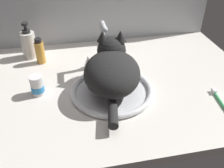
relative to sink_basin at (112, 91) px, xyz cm
name	(u,v)px	position (x,y,z in cm)	size (l,w,h in cm)	color
countertop	(117,85)	(3.26, 6.46, -2.43)	(113.39, 77.94, 3.00)	silver
backsplash_wall	(100,3)	(3.26, 46.63, 18.39)	(113.39, 2.40, 44.64)	#B2B7BC
sink_basin	(112,91)	(0.00, 0.00, 0.00)	(31.28, 31.28, 2.14)	white
faucet	(103,51)	(0.00, 19.21, 6.87)	(16.35, 9.61, 20.98)	silver
cat	(112,68)	(0.38, 2.10, 8.54)	(24.63, 38.03, 18.57)	black
amber_bottle	(40,52)	(-26.76, 28.54, 4.53)	(4.06, 4.06, 11.64)	gold
pill_bottle	(37,86)	(-27.26, 4.81, 2.70)	(4.98, 4.98, 7.81)	white
soap_pump_bottle	(29,44)	(-31.74, 34.83, 5.54)	(6.56, 6.56, 16.77)	silver
toothbrush	(221,102)	(37.03, -13.94, -0.30)	(2.96, 16.02, 1.70)	#3FB266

